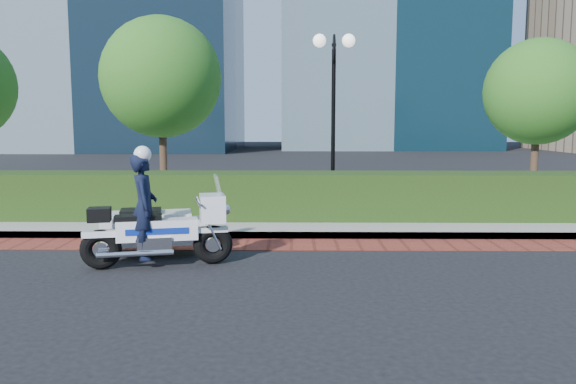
{
  "coord_description": "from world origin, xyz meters",
  "views": [
    {
      "loc": [
        0.06,
        -8.63,
        2.22
      ],
      "look_at": [
        -0.06,
        1.35,
        1.0
      ],
      "focal_mm": 35.0,
      "sensor_mm": 36.0,
      "label": 1
    }
  ],
  "objects_px": {
    "lamppost": "(334,93)",
    "police_motorcycle": "(152,222)",
    "tree_b": "(161,78)",
    "tree_c": "(538,92)"
  },
  "relations": [
    {
      "from": "tree_b",
      "to": "police_motorcycle",
      "type": "relative_size",
      "value": 2.11
    },
    {
      "from": "tree_b",
      "to": "tree_c",
      "type": "relative_size",
      "value": 1.14
    },
    {
      "from": "tree_b",
      "to": "police_motorcycle",
      "type": "bearing_deg",
      "value": -78.63
    },
    {
      "from": "lamppost",
      "to": "police_motorcycle",
      "type": "height_order",
      "value": "lamppost"
    },
    {
      "from": "tree_c",
      "to": "police_motorcycle",
      "type": "bearing_deg",
      "value": -144.23
    },
    {
      "from": "police_motorcycle",
      "to": "tree_b",
      "type": "bearing_deg",
      "value": 88.82
    },
    {
      "from": "police_motorcycle",
      "to": "lamppost",
      "type": "bearing_deg",
      "value": 44.51
    },
    {
      "from": "lamppost",
      "to": "police_motorcycle",
      "type": "bearing_deg",
      "value": -122.93
    },
    {
      "from": "lamppost",
      "to": "police_motorcycle",
      "type": "xyz_separation_m",
      "value": [
        -3.23,
        -4.99,
        -2.31
      ]
    },
    {
      "from": "lamppost",
      "to": "tree_b",
      "type": "bearing_deg",
      "value": 163.89
    }
  ]
}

